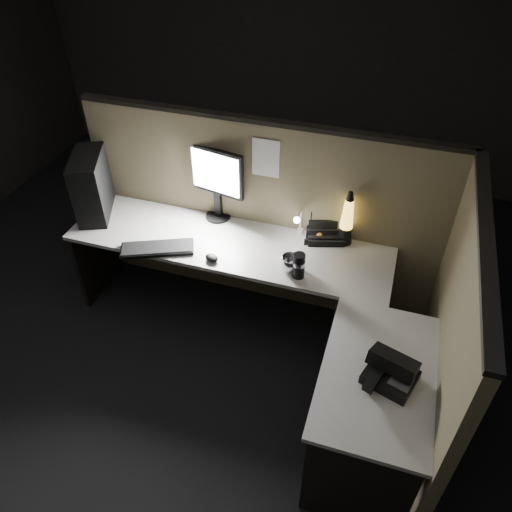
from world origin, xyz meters
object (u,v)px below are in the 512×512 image
(monitor, at_px, (216,177))
(desk_phone, at_px, (390,371))
(pc_tower, at_px, (91,185))
(keyboard, at_px, (157,249))
(lava_lamp, at_px, (347,222))

(monitor, distance_m, desk_phone, 1.79)
(pc_tower, xyz_separation_m, monitor, (0.89, 0.23, 0.10))
(desk_phone, bearing_deg, monitor, 159.76)
(pc_tower, height_order, desk_phone, pc_tower)
(pc_tower, relative_size, desk_phone, 1.53)
(keyboard, distance_m, desk_phone, 1.74)
(pc_tower, xyz_separation_m, keyboard, (0.64, -0.28, -0.22))
(pc_tower, bearing_deg, monitor, -8.19)
(pc_tower, height_order, lava_lamp, pc_tower)
(pc_tower, relative_size, lava_lamp, 1.15)
(pc_tower, xyz_separation_m, lava_lamp, (1.85, 0.21, -0.07))
(pc_tower, bearing_deg, lava_lamp, -16.40)
(desk_phone, bearing_deg, pc_tower, 177.44)
(keyboard, xyz_separation_m, desk_phone, (1.64, -0.59, 0.05))
(monitor, height_order, keyboard, monitor)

